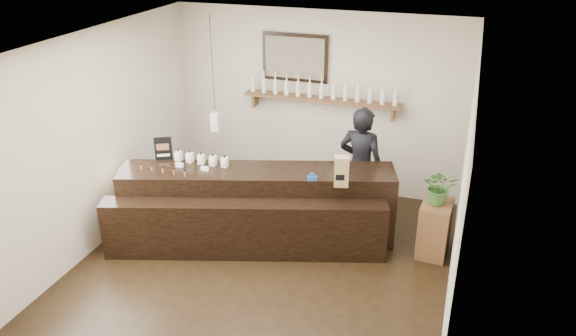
# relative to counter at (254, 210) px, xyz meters

# --- Properties ---
(ground) EXTENTS (5.00, 5.00, 0.00)m
(ground) POSITION_rel_counter_xyz_m (0.31, -0.57, -0.47)
(ground) COLOR black
(ground) RESTS_ON ground
(room_shell) EXTENTS (5.00, 5.00, 5.00)m
(room_shell) POSITION_rel_counter_xyz_m (0.31, -0.57, 1.23)
(room_shell) COLOR beige
(room_shell) RESTS_ON ground
(back_wall_decor) EXTENTS (2.66, 0.96, 1.69)m
(back_wall_decor) POSITION_rel_counter_xyz_m (0.16, 1.81, 1.28)
(back_wall_decor) COLOR brown
(back_wall_decor) RESTS_ON ground
(counter) EXTENTS (3.63, 1.99, 1.17)m
(counter) POSITION_rel_counter_xyz_m (0.00, 0.00, 0.00)
(counter) COLOR black
(counter) RESTS_ON ground
(promo_sign) EXTENTS (0.22, 0.13, 0.33)m
(promo_sign) POSITION_rel_counter_xyz_m (-1.31, 0.05, 0.70)
(promo_sign) COLOR black
(promo_sign) RESTS_ON counter
(paper_bag) EXTENTS (0.20, 0.17, 0.38)m
(paper_bag) POSITION_rel_counter_xyz_m (1.15, 0.03, 0.73)
(paper_bag) COLOR #9A7C4A
(paper_bag) RESTS_ON counter
(tape_dispenser) EXTENTS (0.13, 0.08, 0.10)m
(tape_dispenser) POSITION_rel_counter_xyz_m (0.78, 0.06, 0.57)
(tape_dispenser) COLOR #164D9F
(tape_dispenser) RESTS_ON counter
(side_cabinet) EXTENTS (0.41, 0.53, 0.74)m
(side_cabinet) POSITION_rel_counter_xyz_m (2.31, 0.46, -0.10)
(side_cabinet) COLOR brown
(side_cabinet) RESTS_ON ground
(potted_plant) EXTENTS (0.46, 0.41, 0.46)m
(potted_plant) POSITION_rel_counter_xyz_m (2.31, 0.46, 0.50)
(potted_plant) COLOR #365F26
(potted_plant) RESTS_ON side_cabinet
(shopkeeper) EXTENTS (0.77, 0.57, 1.95)m
(shopkeeper) POSITION_rel_counter_xyz_m (1.21, 0.98, 0.50)
(shopkeeper) COLOR black
(shopkeeper) RESTS_ON ground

